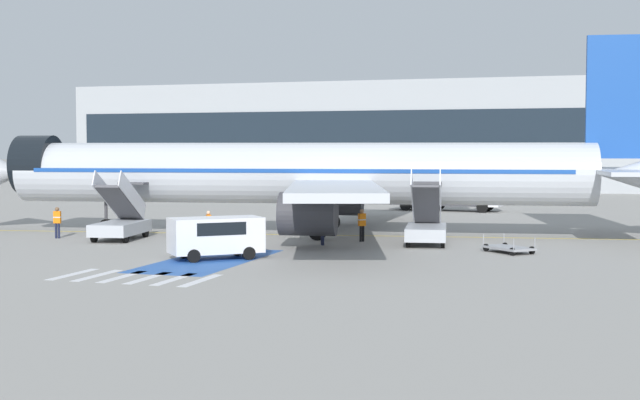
{
  "coord_description": "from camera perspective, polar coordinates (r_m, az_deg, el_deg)",
  "views": [
    {
      "loc": [
        18.2,
        -53.18,
        5.42
      ],
      "look_at": [
        1.93,
        -1.44,
        2.23
      ],
      "focal_mm": 50.0,
      "sensor_mm": 36.0,
      "label": 1
    }
  ],
  "objects": [
    {
      "name": "apron_walkway_bar_2",
      "position": [
        38.45,
        -12.53,
        -4.81
      ],
      "size": [
        0.44,
        3.6,
        0.01
      ],
      "primitive_type": "cube",
      "color": "silver",
      "rests_on": "ground_plane"
    },
    {
      "name": "ground_crew_1",
      "position": [
        49.45,
        0.16,
        -1.83
      ],
      "size": [
        0.44,
        0.48,
        1.64
      ],
      "rotation": [
        0.0,
        0.0,
        2.22
      ],
      "color": "#191E38",
      "rests_on": "ground_plane"
    },
    {
      "name": "apron_walkway_bar_3",
      "position": [
        37.87,
        -10.95,
        -4.92
      ],
      "size": [
        0.44,
        3.6,
        0.01
      ],
      "primitive_type": "cube",
      "color": "silver",
      "rests_on": "ground_plane"
    },
    {
      "name": "boarding_stairs_aft",
      "position": [
        50.21,
        6.82,
        -1.68
      ],
      "size": [
        2.93,
        5.47,
        4.26
      ],
      "rotation": [
        0.0,
        0.0,
        0.16
      ],
      "color": "#ADB2BA",
      "rests_on": "ground_plane"
    },
    {
      "name": "terminal_building",
      "position": [
        119.77,
        3.79,
        4.12
      ],
      "size": [
        85.3,
        12.1,
        14.0
      ],
      "color": "#9EA3A8",
      "rests_on": "ground_plane"
    },
    {
      "name": "apron_walkway_bar_4",
      "position": [
        37.31,
        -9.32,
        -5.02
      ],
      "size": [
        0.44,
        3.6,
        0.01
      ],
      "primitive_type": "cube",
      "color": "silver",
      "rests_on": "ground_plane"
    },
    {
      "name": "apron_leadline_yellow",
      "position": [
        55.51,
        -1.41,
        -2.23
      ],
      "size": [
        78.85,
        12.8,
        0.01
      ],
      "primitive_type": "cube",
      "rotation": [
        0.0,
        0.0,
        1.73
      ],
      "color": "gold",
      "rests_on": "ground_plane"
    },
    {
      "name": "apron_stand_patch_blue",
      "position": [
        43.18,
        -7.16,
        -3.86
      ],
      "size": [
        4.03,
        10.14,
        0.01
      ],
      "primitive_type": "cube",
      "color": "#2856A8",
      "rests_on": "ground_plane"
    },
    {
      "name": "airliner",
      "position": [
        55.15,
        -0.68,
        1.7
      ],
      "size": [
        45.64,
        34.68,
        12.0
      ],
      "rotation": [
        0.0,
        0.0,
        1.73
      ],
      "color": "#B7BCC4",
      "rests_on": "ground_plane"
    },
    {
      "name": "ground_crew_2",
      "position": [
        52.61,
        -7.14,
        -1.48
      ],
      "size": [
        0.45,
        0.48,
        1.73
      ],
      "rotation": [
        0.0,
        0.0,
        5.4
      ],
      "color": "#2D2D33",
      "rests_on": "ground_plane"
    },
    {
      "name": "apron_walkway_bar_0",
      "position": [
        39.69,
        -15.54,
        -4.6
      ],
      "size": [
        0.44,
        3.6,
        0.01
      ],
      "primitive_type": "cube",
      "color": "silver",
      "rests_on": "ground_plane"
    },
    {
      "name": "fuel_tanker",
      "position": [
        77.25,
        8.02,
        0.58
      ],
      "size": [
        9.62,
        3.34,
        3.4
      ],
      "rotation": [
        0.0,
        0.0,
        -1.66
      ],
      "color": "#38383D",
      "rests_on": "ground_plane"
    },
    {
      "name": "apron_walkway_bar_1",
      "position": [
        39.06,
        -14.06,
        -4.71
      ],
      "size": [
        0.44,
        3.6,
        0.01
      ],
      "primitive_type": "cube",
      "color": "silver",
      "rests_on": "ground_plane"
    },
    {
      "name": "ground_crew_3",
      "position": [
        51.41,
        2.7,
        -1.46
      ],
      "size": [
        0.46,
        0.47,
        1.88
      ],
      "rotation": [
        0.0,
        0.0,
        3.94
      ],
      "color": "black",
      "rests_on": "ground_plane"
    },
    {
      "name": "service_van_2",
      "position": [
        43.6,
        -6.68,
        -2.18
      ],
      "size": [
        4.65,
        4.38,
        2.03
      ],
      "rotation": [
        0.0,
        0.0,
        5.42
      ],
      "color": "silver",
      "rests_on": "ground_plane"
    },
    {
      "name": "ground_crew_0",
      "position": [
        55.48,
        -16.47,
        -1.24
      ],
      "size": [
        0.48,
        0.33,
        1.88
      ],
      "rotation": [
        0.0,
        0.0,
        3.41
      ],
      "color": "#191E38",
      "rests_on": "ground_plane"
    },
    {
      "name": "apron_walkway_bar_5",
      "position": [
        36.79,
        -7.64,
        -5.13
      ],
      "size": [
        0.44,
        3.6,
        0.01
      ],
      "primitive_type": "cube",
      "color": "silver",
      "rests_on": "ground_plane"
    },
    {
      "name": "ground_plane",
      "position": [
        56.47,
        -1.43,
        -2.14
      ],
      "size": [
        600.0,
        600.0,
        0.0
      ],
      "primitive_type": "plane",
      "color": "gray"
    },
    {
      "name": "boarding_stairs_forward",
      "position": [
        53.76,
        -12.64,
        -1.42
      ],
      "size": [
        2.93,
        5.47,
        4.14
      ],
      "rotation": [
        0.0,
        0.0,
        0.16
      ],
      "color": "#ADB2BA",
      "rests_on": "ground_plane"
    },
    {
      "name": "baggage_cart",
      "position": [
        46.99,
        11.98,
        -3.01
      ],
      "size": [
        2.91,
        2.89,
        0.87
      ],
      "rotation": [
        0.0,
        0.0,
        3.94
      ],
      "color": "gray",
      "rests_on": "ground_plane"
    }
  ]
}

